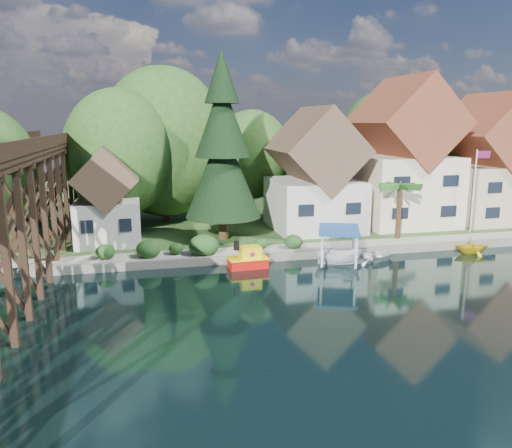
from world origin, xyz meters
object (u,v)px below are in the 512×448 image
at_px(house_center, 403,162).
at_px(palm_tree, 400,188).
at_px(boat_white_a, 370,255).
at_px(house_right, 488,167).
at_px(boat_yellow, 472,244).
at_px(house_left, 314,178).
at_px(tugboat, 248,259).
at_px(trestle_bridge, 9,205).
at_px(boat_canopy, 338,249).
at_px(flagpole, 476,182).
at_px(shed, 107,202).
at_px(conifer, 223,150).

distance_m(house_center, palm_tree, 7.20).
bearing_deg(boat_white_a, house_right, -63.31).
bearing_deg(palm_tree, boat_yellow, -41.30).
xyz_separation_m(house_left, boat_white_a, (1.12, -9.51, -4.71)).
bearing_deg(tugboat, trestle_bridge, -173.97).
bearing_deg(boat_canopy, palm_tree, 31.59).
bearing_deg(flagpole, house_right, 44.62).
bearing_deg(shed, house_left, 4.77).
distance_m(house_center, conifer, 17.98).
height_order(palm_tree, flagpole, flagpole).
distance_m(trestle_bridge, boat_white_a, 24.65).
relative_size(house_center, conifer, 0.91).
bearing_deg(boat_white_a, tugboat, 85.71).
relative_size(house_left, flagpole, 1.51).
xyz_separation_m(house_center, conifer, (-17.72, -2.65, 1.47)).
height_order(house_right, conifer, conifer).
xyz_separation_m(shed, conifer, (9.28, -0.65, 4.06)).
distance_m(tugboat, boat_white_a, 9.27).
bearing_deg(boat_white_a, trestle_bridge, 90.40).
bearing_deg(boat_yellow, boat_white_a, 100.58).
bearing_deg(flagpole, house_left, 160.63).
bearing_deg(shed, trestle_bridge, -118.19).
height_order(house_left, tugboat, house_left).
bearing_deg(boat_white_a, palm_tree, -50.54).
bearing_deg(conifer, house_left, 13.87).
height_order(boat_white_a, boat_canopy, boat_canopy).
bearing_deg(house_right, flagpole, -135.38).
height_order(trestle_bridge, boat_yellow, trestle_bridge).
height_order(conifer, boat_yellow, conifer).
xyz_separation_m(shed, boat_white_a, (19.12, -8.01, -3.40)).
distance_m(house_center, tugboat, 20.56).
relative_size(house_right, tugboat, 4.29).
xyz_separation_m(tugboat, boat_white_a, (9.26, -0.26, -0.19)).
bearing_deg(conifer, palm_tree, -13.54).
height_order(trestle_bridge, tugboat, trestle_bridge).
xyz_separation_m(house_right, boat_yellow, (-8.17, -9.40, -5.06)).
xyz_separation_m(shed, flagpole, (31.27, -3.17, 1.15)).
xyz_separation_m(shed, tugboat, (9.86, -7.76, -3.22)).
relative_size(house_right, conifer, 0.81).
bearing_deg(house_left, boat_yellow, -43.72).
bearing_deg(boat_canopy, house_left, 80.70).
bearing_deg(flagpole, palm_tree, -173.38).
height_order(conifer, palm_tree, conifer).
xyz_separation_m(house_left, conifer, (-8.72, -2.15, 2.75)).
distance_m(boat_white_a, boat_yellow, 8.71).
bearing_deg(house_center, flagpole, -50.42).
relative_size(house_left, boat_yellow, 4.05).
height_order(house_right, boat_yellow, house_right).
relative_size(house_right, shed, 1.59).
xyz_separation_m(house_center, tugboat, (-17.14, -9.76, -5.81)).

